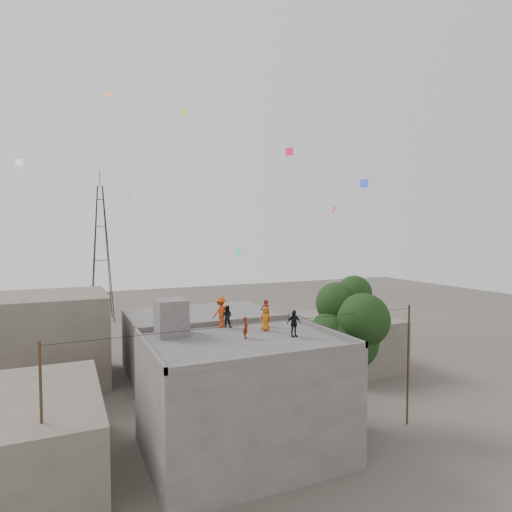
{
  "coord_description": "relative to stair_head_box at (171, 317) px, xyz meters",
  "views": [
    {
      "loc": [
        -8.5,
        -20.61,
        11.74
      ],
      "look_at": [
        1.31,
        1.22,
        10.46
      ],
      "focal_mm": 30.0,
      "sensor_mm": 36.0,
      "label": 1
    }
  ],
  "objects": [
    {
      "name": "ground",
      "position": [
        3.2,
        -2.6,
        -7.1
      ],
      "size": [
        140.0,
        140.0,
        0.0
      ],
      "primitive_type": "plane",
      "color": "#464039",
      "rests_on": "ground"
    },
    {
      "name": "main_building",
      "position": [
        3.2,
        -2.6,
        -4.05
      ],
      "size": [
        10.0,
        8.0,
        6.1
      ],
      "color": "#54514E",
      "rests_on": "ground"
    },
    {
      "name": "parapet",
      "position": [
        3.2,
        -2.6,
        -0.85
      ],
      "size": [
        10.0,
        8.0,
        0.3
      ],
      "color": "#54514E",
      "rests_on": "main_building"
    },
    {
      "name": "stair_head_box",
      "position": [
        0.0,
        0.0,
        0.0
      ],
      "size": [
        1.6,
        1.8,
        2.0
      ],
      "primitive_type": "cube",
      "color": "#54514E",
      "rests_on": "main_building"
    },
    {
      "name": "neighbor_west",
      "position": [
        -7.8,
        -0.6,
        -5.1
      ],
      "size": [
        8.0,
        10.0,
        4.0
      ],
      "primitive_type": "cube",
      "color": "#5C5448",
      "rests_on": "ground"
    },
    {
      "name": "neighbor_north",
      "position": [
        5.2,
        11.4,
        -4.6
      ],
      "size": [
        12.0,
        9.0,
        5.0
      ],
      "primitive_type": "cube",
      "color": "#54514E",
      "rests_on": "ground"
    },
    {
      "name": "neighbor_northwest",
      "position": [
        -6.8,
        13.4,
        -3.6
      ],
      "size": [
        9.0,
        8.0,
        7.0
      ],
      "primitive_type": "cube",
      "color": "#5C5448",
      "rests_on": "ground"
    },
    {
      "name": "neighbor_east",
      "position": [
        17.2,
        7.4,
        -4.9
      ],
      "size": [
        7.0,
        8.0,
        4.4
      ],
      "primitive_type": "cube",
      "color": "#5C5448",
      "rests_on": "ground"
    },
    {
      "name": "tree",
      "position": [
        10.57,
        -2.0,
        -1.0
      ],
      "size": [
        4.9,
        4.6,
        9.1
      ],
      "color": "black",
      "rests_on": "ground"
    },
    {
      "name": "utility_line",
      "position": [
        3.7,
        -3.85,
        -3.27
      ],
      "size": [
        20.12,
        0.62,
        7.4
      ],
      "color": "black",
      "rests_on": "ground"
    },
    {
      "name": "transmission_tower",
      "position": [
        -0.8,
        37.4,
        1.97
      ],
      "size": [
        2.97,
        2.97,
        20.01
      ],
      "color": "black",
      "rests_on": "ground"
    },
    {
      "name": "person_red_adult",
      "position": [
        5.7,
        -0.13,
        -0.18
      ],
      "size": [
        0.62,
        0.43,
        1.64
      ],
      "primitive_type": "imported",
      "rotation": [
        0.0,
        0.0,
        3.2
      ],
      "color": "maroon",
      "rests_on": "main_building"
    },
    {
      "name": "person_orange_child",
      "position": [
        5.23,
        -1.11,
        -0.3
      ],
      "size": [
        0.79,
        0.65,
        1.39
      ],
      "primitive_type": "imported",
      "rotation": [
        0.0,
        0.0,
        -0.35
      ],
      "color": "#C86D16",
      "rests_on": "main_building"
    },
    {
      "name": "person_dark_child",
      "position": [
        3.52,
        0.64,
        -0.34
      ],
      "size": [
        0.81,
        0.78,
        1.31
      ],
      "primitive_type": "imported",
      "rotation": [
        0.0,
        0.0,
        2.49
      ],
      "color": "black",
      "rests_on": "main_building"
    },
    {
      "name": "person_dark_adult",
      "position": [
        6.01,
        -3.06,
        -0.27
      ],
      "size": [
        0.86,
        0.36,
        1.46
      ],
      "primitive_type": "imported",
      "rotation": [
        0.0,
        0.0,
        0.01
      ],
      "color": "black",
      "rests_on": "main_building"
    },
    {
      "name": "person_orange_adult",
      "position": [
        3.16,
        0.8,
        -0.08
      ],
      "size": [
        1.36,
        1.13,
        1.84
      ],
      "primitive_type": "imported",
      "rotation": [
        0.0,
        0.0,
        -2.69
      ],
      "color": "#BE4315",
      "rests_on": "main_building"
    },
    {
      "name": "person_red_child",
      "position": [
        3.48,
        -2.32,
        -0.42
      ],
      "size": [
        0.44,
        0.51,
        1.17
      ],
      "primitive_type": "imported",
      "rotation": [
        0.0,
        0.0,
        1.11
      ],
      "color": "maroon",
      "rests_on": "main_building"
    },
    {
      "name": "kites",
      "position": [
        5.25,
        4.57,
        9.32
      ],
      "size": [
        22.16,
        17.88,
        12.8
      ],
      "color": "red",
      "rests_on": "ground"
    }
  ]
}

